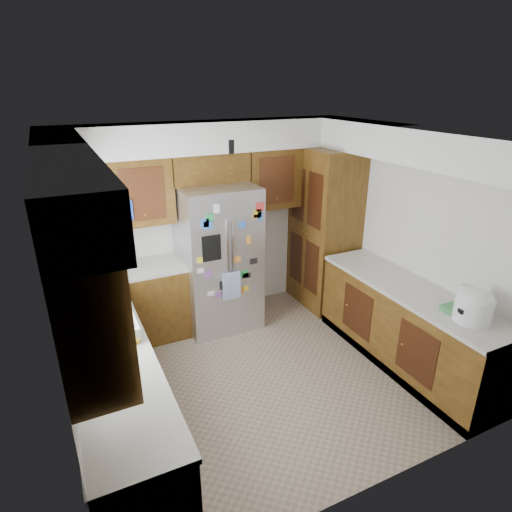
{
  "coord_description": "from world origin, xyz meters",
  "views": [
    {
      "loc": [
        -1.7,
        -3.37,
        2.9
      ],
      "look_at": [
        0.1,
        0.35,
        1.22
      ],
      "focal_mm": 30.0,
      "sensor_mm": 36.0,
      "label": 1
    }
  ],
  "objects_px": {
    "fridge": "(219,258)",
    "rice_cooker": "(474,305)",
    "paper_towel": "(465,301)",
    "pantry": "(324,229)"
  },
  "relations": [
    {
      "from": "fridge",
      "to": "rice_cooker",
      "type": "bearing_deg",
      "value": -58.03
    },
    {
      "from": "fridge",
      "to": "paper_towel",
      "type": "height_order",
      "value": "fridge"
    },
    {
      "from": "pantry",
      "to": "paper_towel",
      "type": "height_order",
      "value": "pantry"
    },
    {
      "from": "rice_cooker",
      "to": "pantry",
      "type": "bearing_deg",
      "value": 89.99
    },
    {
      "from": "fridge",
      "to": "rice_cooker",
      "type": "relative_size",
      "value": 5.29
    },
    {
      "from": "fridge",
      "to": "pantry",
      "type": "bearing_deg",
      "value": -2.06
    },
    {
      "from": "pantry",
      "to": "rice_cooker",
      "type": "height_order",
      "value": "pantry"
    },
    {
      "from": "paper_towel",
      "to": "fridge",
      "type": "bearing_deg",
      "value": 123.41
    },
    {
      "from": "fridge",
      "to": "rice_cooker",
      "type": "xyz_separation_m",
      "value": [
        1.5,
        -2.4,
        0.17
      ]
    },
    {
      "from": "fridge",
      "to": "paper_towel",
      "type": "relative_size",
      "value": 6.23
    }
  ]
}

